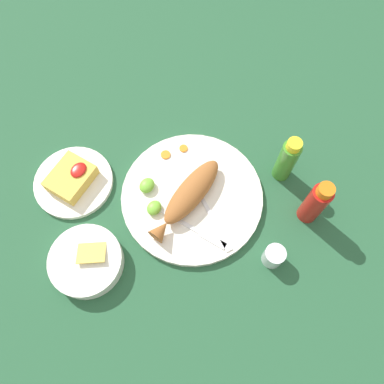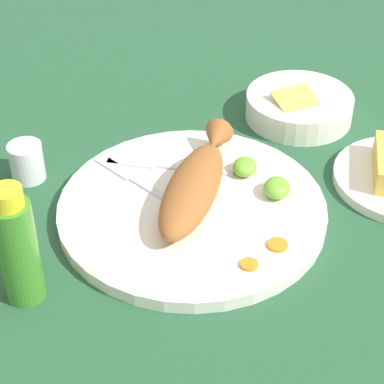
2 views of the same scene
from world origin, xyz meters
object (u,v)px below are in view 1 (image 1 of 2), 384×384
at_px(side_plate_fries, 74,182).
at_px(guacamole_bowl, 86,261).
at_px(hot_sauce_bottle_red, 315,203).
at_px(fried_fish, 189,196).
at_px(salt_cup, 273,256).
at_px(fork_near, 215,222).
at_px(hot_sauce_bottle_green, 287,160).
at_px(main_plate, 192,196).
at_px(fork_far, 197,231).

relative_size(side_plate_fries, guacamole_bowl, 1.19).
height_order(hot_sauce_bottle_red, side_plate_fries, hot_sauce_bottle_red).
bearing_deg(fried_fish, salt_cup, -90.16).
bearing_deg(guacamole_bowl, fork_near, -41.66).
relative_size(hot_sauce_bottle_red, hot_sauce_bottle_green, 1.02).
distance_m(main_plate, fork_near, 0.09).
bearing_deg(side_plate_fries, main_plate, -66.91).
relative_size(fried_fish, hot_sauce_bottle_red, 1.59).
bearing_deg(side_plate_fries, hot_sauce_bottle_red, -67.41).
relative_size(fork_near, hot_sauce_bottle_red, 1.00).
height_order(main_plate, fork_near, fork_near).
bearing_deg(main_plate, fork_far, -141.94).
bearing_deg(guacamole_bowl, hot_sauce_bottle_green, -32.74).
bearing_deg(fork_near, main_plate, -168.45).
xyz_separation_m(fork_near, fork_far, (-0.04, 0.03, 0.00)).
relative_size(fork_near, fork_far, 0.87).
bearing_deg(fried_fish, fork_far, -129.80).
relative_size(fork_far, hot_sauce_bottle_green, 1.17).
height_order(fork_near, side_plate_fries, fork_near).
xyz_separation_m(fork_far, guacamole_bowl, (-0.20, 0.19, 0.00)).
height_order(fried_fish, salt_cup, fried_fish).
distance_m(fried_fish, hot_sauce_bottle_red, 0.30).
distance_m(fried_fish, salt_cup, 0.25).
xyz_separation_m(fried_fish, hot_sauce_bottle_green, (0.20, -0.17, 0.03)).
xyz_separation_m(fried_fish, fork_far, (-0.06, -0.06, -0.02)).
xyz_separation_m(hot_sauce_bottle_red, hot_sauce_bottle_green, (0.07, 0.11, -0.00)).
distance_m(hot_sauce_bottle_red, side_plate_fries, 0.61).
xyz_separation_m(main_plate, fried_fish, (-0.01, 0.00, 0.03)).
distance_m(main_plate, salt_cup, 0.25).
height_order(fork_near, salt_cup, salt_cup).
xyz_separation_m(main_plate, fork_far, (-0.08, -0.06, 0.01)).
distance_m(salt_cup, side_plate_fries, 0.54).
height_order(main_plate, fried_fish, fried_fish).
relative_size(fried_fish, side_plate_fries, 1.25).
bearing_deg(hot_sauce_bottle_red, side_plate_fries, 112.59).
distance_m(fork_near, hot_sauce_bottle_green, 0.24).
bearing_deg(salt_cup, fried_fish, 84.23).
height_order(fork_near, hot_sauce_bottle_green, hot_sauce_bottle_green).
xyz_separation_m(hot_sauce_bottle_green, side_plate_fries, (-0.31, 0.46, -0.07)).
bearing_deg(side_plate_fries, fried_fish, -69.24).
bearing_deg(fork_far, hot_sauce_bottle_green, 67.48).
relative_size(fried_fish, salt_cup, 4.57).
bearing_deg(hot_sauce_bottle_red, hot_sauce_bottle_green, 56.34).
relative_size(fried_fish, hot_sauce_bottle_green, 1.62).
bearing_deg(hot_sauce_bottle_green, fork_near, 159.67).
bearing_deg(hot_sauce_bottle_red, main_plate, 112.06).
distance_m(fork_far, hot_sauce_bottle_green, 0.29).
distance_m(fried_fish, hot_sauce_bottle_green, 0.26).
distance_m(hot_sauce_bottle_green, side_plate_fries, 0.55).
height_order(fried_fish, hot_sauce_bottle_green, hot_sauce_bottle_green).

